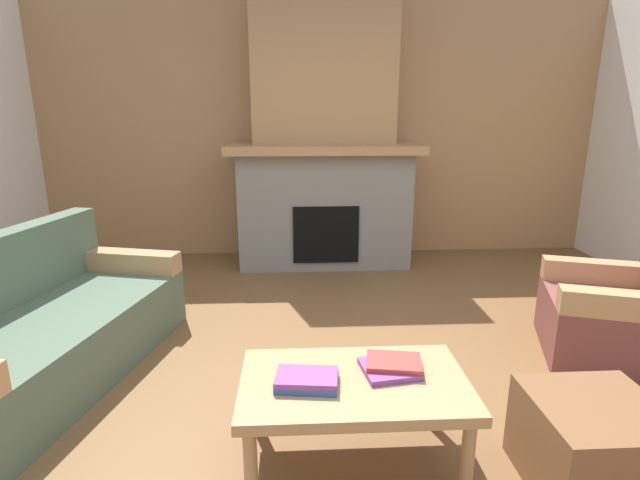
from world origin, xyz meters
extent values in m
plane|color=brown|center=(0.00, 0.00, 0.00)|extent=(9.00, 9.00, 0.00)
cube|color=#A87A4C|center=(0.00, 3.00, 1.35)|extent=(6.00, 0.12, 2.70)
cube|color=gray|center=(0.00, 2.59, 0.57)|extent=(1.70, 0.70, 1.15)
cube|color=black|center=(0.00, 2.26, 0.38)|extent=(0.64, 0.08, 0.56)
cube|color=#A87A4C|center=(0.00, 2.54, 1.19)|extent=(1.90, 0.82, 0.08)
cube|color=#A87A4C|center=(0.00, 2.69, 1.97)|extent=(1.40, 0.50, 1.47)
cube|color=#4C604C|center=(-1.77, 0.39, 0.20)|extent=(1.24, 1.95, 0.40)
cube|color=tan|center=(-1.58, 1.19, 0.48)|extent=(0.85, 0.35, 0.15)
cube|color=brown|center=(1.73, 0.46, 0.20)|extent=(0.96, 0.96, 0.40)
cube|color=tan|center=(1.82, 0.75, 0.48)|extent=(0.76, 0.37, 0.15)
cube|color=tan|center=(1.63, 0.16, 0.48)|extent=(0.76, 0.37, 0.15)
cube|color=tan|center=(-0.05, -0.47, 0.41)|extent=(1.00, 0.60, 0.05)
cylinder|color=tan|center=(-0.49, -0.71, 0.19)|extent=(0.06, 0.06, 0.38)
cylinder|color=tan|center=(0.39, -0.71, 0.19)|extent=(0.06, 0.06, 0.38)
cylinder|color=tan|center=(-0.49, -0.23, 0.19)|extent=(0.06, 0.06, 0.38)
cylinder|color=tan|center=(0.39, -0.23, 0.19)|extent=(0.06, 0.06, 0.38)
cube|color=brown|center=(0.94, -0.66, 0.20)|extent=(0.52, 0.52, 0.40)
cube|color=#335699|center=(-0.26, -0.50, 0.44)|extent=(0.28, 0.21, 0.03)
cube|color=#7A3D84|center=(-0.26, -0.50, 0.47)|extent=(0.28, 0.20, 0.02)
cube|color=#7A3D84|center=(0.11, -0.41, 0.44)|extent=(0.27, 0.25, 0.03)
cube|color=#B23833|center=(0.14, -0.39, 0.47)|extent=(0.27, 0.22, 0.02)
camera|label=1|loc=(-0.30, -2.36, 1.58)|focal=27.49mm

